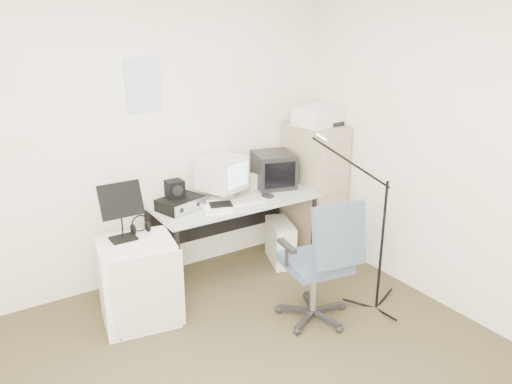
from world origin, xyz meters
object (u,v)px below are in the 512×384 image
desk (234,235)px  side_cart (138,282)px  filing_cabinet (313,187)px  office_chair (315,260)px

desk → side_cart: desk is taller
desk → filing_cabinet: bearing=1.8°
desk → office_chair: (0.12, -1.02, 0.14)m
filing_cabinet → side_cart: size_ratio=1.89×
office_chair → side_cart: size_ratio=1.48×
filing_cabinet → side_cart: (-2.00, -0.36, -0.31)m
filing_cabinet → side_cart: 2.05m
filing_cabinet → side_cart: bearing=-169.9°
filing_cabinet → desk: bearing=-178.2°
desk → side_cart: size_ratio=2.18×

